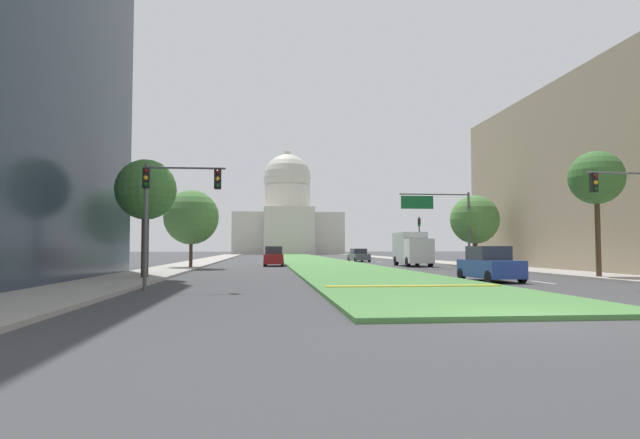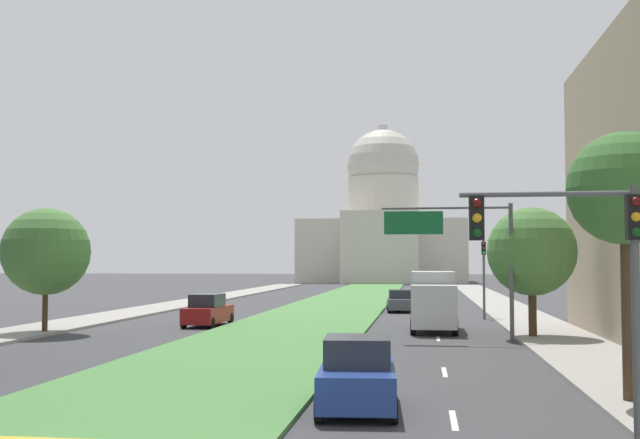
# 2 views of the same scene
# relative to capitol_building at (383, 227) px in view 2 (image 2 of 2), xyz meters

# --- Properties ---
(ground_plane) EXTENTS (299.94, 299.94, 0.00)m
(ground_plane) POSITION_rel_capitol_building_xyz_m (0.00, -67.46, -9.91)
(ground_plane) COLOR #3D3D3F
(grass_median) EXTENTS (8.26, 122.70, 0.14)m
(grass_median) POSITION_rel_capitol_building_xyz_m (0.00, -74.28, -9.84)
(grass_median) COLOR #4C8442
(grass_median) RESTS_ON ground_plane
(lane_dashes_right) EXTENTS (0.16, 51.89, 0.01)m
(lane_dashes_right) POSITION_rel_capitol_building_xyz_m (7.83, -94.11, -9.91)
(lane_dashes_right) COLOR silver
(lane_dashes_right) RESTS_ON ground_plane
(sidewalk_left) EXTENTS (4.00, 122.70, 0.15)m
(sidewalk_left) POSITION_rel_capitol_building_xyz_m (-13.54, -81.09, -9.84)
(sidewalk_left) COLOR #9E9991
(sidewalk_left) RESTS_ON ground_plane
(sidewalk_right) EXTENTS (4.00, 122.70, 0.15)m
(sidewalk_right) POSITION_rel_capitol_building_xyz_m (13.54, -81.09, -9.84)
(sidewalk_right) COLOR #9E9991
(sidewalk_right) RESTS_ON ground_plane
(capitol_building) EXTENTS (29.16, 24.39, 28.43)m
(capitol_building) POSITION_rel_capitol_building_xyz_m (0.00, 0.00, 0.00)
(capitol_building) COLOR beige
(capitol_building) RESTS_ON ground_plane
(traffic_light_near_right) EXTENTS (3.34, 0.35, 5.20)m
(traffic_light_near_right) POSITION_rel_capitol_building_xyz_m (10.19, -125.83, -6.12)
(traffic_light_near_right) COLOR #515456
(traffic_light_near_right) RESTS_ON ground_plane
(traffic_light_far_right) EXTENTS (0.28, 0.35, 5.20)m
(traffic_light_far_right) POSITION_rel_capitol_building_xyz_m (11.04, -89.16, -6.60)
(traffic_light_far_right) COLOR #515456
(traffic_light_far_right) RESTS_ON ground_plane
(overhead_guide_sign) EXTENTS (6.16, 0.20, 6.50)m
(overhead_guide_sign) POSITION_rel_capitol_building_xyz_m (8.90, -103.39, -5.24)
(overhead_guide_sign) COLOR #515456
(overhead_guide_sign) RESTS_ON ground_plane
(street_tree_right_near) EXTENTS (3.01, 3.01, 7.22)m
(street_tree_right_near) POSITION_rel_capitol_building_xyz_m (12.44, -119.46, -4.25)
(street_tree_right_near) COLOR #4C3823
(street_tree_right_near) RESTS_ON ground_plane
(street_tree_left_mid) EXTENTS (4.53, 4.53, 6.54)m
(street_tree_left_mid) POSITION_rel_capitol_building_xyz_m (-12.26, -102.59, -5.65)
(street_tree_left_mid) COLOR #4C3823
(street_tree_left_mid) RESTS_ON ground_plane
(street_tree_right_mid) EXTENTS (4.32, 4.32, 6.40)m
(street_tree_right_mid) POSITION_rel_capitol_building_xyz_m (12.38, -101.83, -5.69)
(street_tree_right_mid) COLOR #4C3823
(street_tree_right_mid) RESTS_ON ground_plane
(sedan_lead_stopped) EXTENTS (2.17, 4.22, 1.84)m
(sedan_lead_stopped) POSITION_rel_capitol_building_xyz_m (5.46, -120.91, -9.06)
(sedan_lead_stopped) COLOR navy
(sedan_lead_stopped) RESTS_ON ground_plane
(sedan_midblock) EXTENTS (2.02, 4.71, 1.87)m
(sedan_midblock) POSITION_rel_capitol_building_xyz_m (-5.30, -96.52, -9.05)
(sedan_midblock) COLOR maroon
(sedan_midblock) RESTS_ON ground_plane
(sedan_distant) EXTENTS (2.19, 4.60, 1.62)m
(sedan_distant) POSITION_rel_capitol_building_xyz_m (5.40, -82.13, -9.15)
(sedan_distant) COLOR #4C5156
(sedan_distant) RESTS_ON ground_plane
(box_truck_delivery) EXTENTS (2.40, 6.40, 3.20)m
(box_truck_delivery) POSITION_rel_capitol_building_xyz_m (7.67, -98.16, -8.24)
(box_truck_delivery) COLOR silver
(box_truck_delivery) RESTS_ON ground_plane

